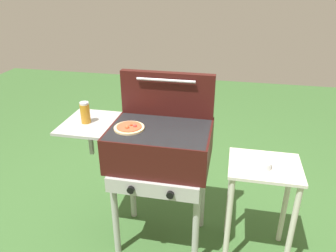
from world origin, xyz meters
TOP-DOWN VIEW (x-y plane):
  - ground_plane at (0.00, 0.00)m, footprint 8.00×8.00m
  - grill at (-0.01, -0.00)m, footprint 0.96×0.53m
  - grill_lid_open at (0.00, 0.21)m, footprint 0.63×0.08m
  - pizza_pepperoni at (-0.19, -0.05)m, footprint 0.19×0.19m
  - sauce_jar at (-0.49, -0.01)m, footprint 0.06×0.06m
  - prep_table at (0.66, 0.00)m, footprint 0.44×0.36m
  - topping_bowl_near at (0.64, -0.04)m, footprint 0.09×0.09m

SIDE VIEW (x-z plane):
  - ground_plane at x=0.00m, z-range 0.00..0.00m
  - prep_table at x=0.66m, z-range 0.16..0.87m
  - topping_bowl_near at x=0.64m, z-range 0.71..0.76m
  - grill at x=-0.01m, z-range 0.31..1.21m
  - pizza_pepperoni at x=-0.19m, z-range 0.89..0.93m
  - sauce_jar at x=-0.49m, z-range 0.90..1.04m
  - grill_lid_open at x=0.00m, z-range 0.90..1.20m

